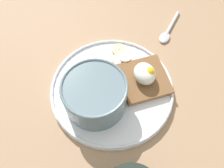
% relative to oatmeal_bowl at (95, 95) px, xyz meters
% --- Properties ---
extents(ground_plane, '(1.20, 1.20, 0.02)m').
position_rel_oatmeal_bowl_xyz_m(ground_plane, '(0.02, -0.04, -0.05)').
color(ground_plane, '#9F7B5D').
rests_on(ground_plane, ground).
extents(plate, '(0.26, 0.26, 0.02)m').
position_rel_oatmeal_bowl_xyz_m(plate, '(0.02, -0.04, -0.04)').
color(plate, white).
rests_on(plate, ground_plane).
extents(oatmeal_bowl, '(0.13, 0.13, 0.07)m').
position_rel_oatmeal_bowl_xyz_m(oatmeal_bowl, '(0.00, 0.00, 0.00)').
color(oatmeal_bowl, slate).
rests_on(oatmeal_bowl, plate).
extents(toast_slice, '(0.11, 0.11, 0.01)m').
position_rel_oatmeal_bowl_xyz_m(toast_slice, '(0.01, -0.11, -0.03)').
color(toast_slice, brown).
rests_on(toast_slice, plate).
extents(poached_egg, '(0.05, 0.04, 0.04)m').
position_rel_oatmeal_bowl_xyz_m(poached_egg, '(0.01, -0.11, -0.00)').
color(poached_egg, white).
rests_on(poached_egg, toast_slice).
extents(banana_slice_front, '(0.04, 0.04, 0.01)m').
position_rel_oatmeal_bowl_xyz_m(banana_slice_front, '(0.10, -0.09, -0.03)').
color(banana_slice_front, beige).
rests_on(banana_slice_front, plate).
extents(banana_slice_left, '(0.05, 0.04, 0.02)m').
position_rel_oatmeal_bowl_xyz_m(banana_slice_left, '(0.08, -0.07, -0.03)').
color(banana_slice_left, '#EEE8BD').
rests_on(banana_slice_left, plate).
extents(banana_slice_back, '(0.04, 0.04, 0.02)m').
position_rel_oatmeal_bowl_xyz_m(banana_slice_back, '(0.08, -0.04, -0.03)').
color(banana_slice_back, '#F2E4C1').
rests_on(banana_slice_back, plate).
extents(banana_slice_right, '(0.03, 0.03, 0.02)m').
position_rel_oatmeal_bowl_xyz_m(banana_slice_right, '(0.08, -0.10, -0.03)').
color(banana_slice_right, beige).
rests_on(banana_slice_right, plate).
extents(banana_slice_inner, '(0.04, 0.04, 0.01)m').
position_rel_oatmeal_bowl_xyz_m(banana_slice_inner, '(0.10, -0.06, -0.03)').
color(banana_slice_inner, '#FBE9C3').
rests_on(banana_slice_inner, plate).
extents(spoon, '(0.09, 0.10, 0.01)m').
position_rel_oatmeal_bowl_xyz_m(spoon, '(0.12, -0.23, -0.04)').
color(spoon, silver).
rests_on(spoon, ground_plane).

